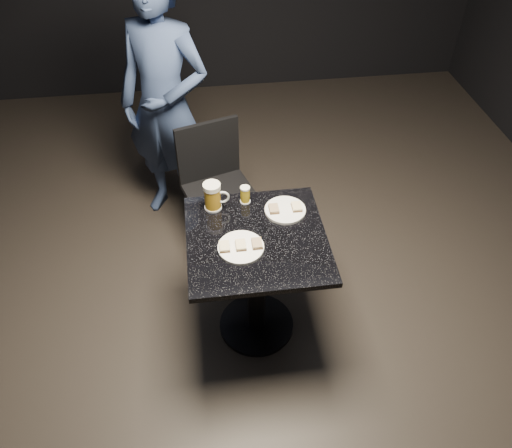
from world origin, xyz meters
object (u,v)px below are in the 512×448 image
Objects in this scene: table at (256,269)px; plate_small at (285,210)px; chair at (216,183)px; plate_large at (241,247)px; patron at (166,106)px; beer_tumbler at (245,195)px; beer_mug at (213,196)px.

plate_small is at bearing 44.47° from table.
chair is (-0.33, 0.60, -0.26)m from plate_small.
table is at bearing -135.53° from plate_small.
table is (-0.18, -0.17, -0.25)m from plate_small.
chair is (-0.07, 0.84, -0.26)m from plate_large.
patron reaches higher than beer_tumbler.
plate_small is at bearing -61.19° from chair.
plate_large is at bearing -137.41° from plate_small.
plate_small is 0.25× the size of chair.
patron reaches higher than plate_large.
chair reaches higher than plate_large.
plate_large is at bearing -70.96° from beer_mug.
patron reaches higher than plate_small.
beer_tumbler is 0.11× the size of chair.
beer_tumbler is (0.06, 0.34, 0.04)m from plate_large.
patron is at bearing 105.02° from beer_mug.
table is 0.86× the size of chair.
patron reaches higher than chair.
plate_small is 0.29× the size of table.
beer_mug reaches higher than chair.
plate_small is 0.35m from table.
beer_tumbler is (0.17, 0.03, -0.03)m from beer_mug.
plate_small is 2.21× the size of beer_tumbler.
beer_mug reaches higher than plate_small.
plate_small is 1.37× the size of beer_mug.
chair is at bearing 94.75° from plate_large.
table is at bearing -40.49° from patron.
plate_small is at bearing -29.11° from patron.
patron is 1.27m from table.
table is 4.75× the size of beer_mug.
plate_small is 0.39m from beer_mug.
beer_tumbler is at bearing -35.91° from patron.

